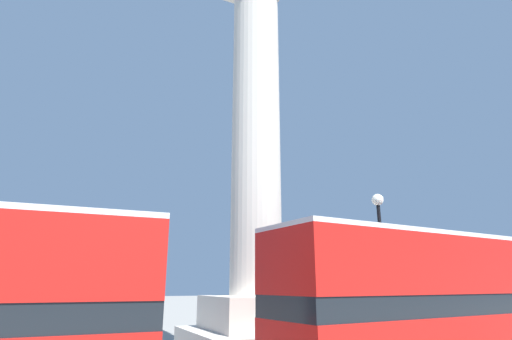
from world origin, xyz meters
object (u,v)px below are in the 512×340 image
object	(u,v)px
equestrian_statue	(367,304)
monument_column	(256,188)
bus_c	(435,303)
street_lamp	(383,261)

from	to	relation	value
equestrian_statue	monument_column	bearing A→B (deg)	-127.35
monument_column	bus_c	xyz separation A→B (m)	(2.91, -6.18, -4.52)
street_lamp	bus_c	bearing A→B (deg)	-106.59
monument_column	street_lamp	xyz separation A→B (m)	(3.81, -3.17, -3.15)
monument_column	equestrian_statue	xyz separation A→B (m)	(9.91, 5.25, -5.10)
monument_column	bus_c	size ratio (longest dim) A/B	1.75
bus_c	street_lamp	size ratio (longest dim) A/B	1.73
monument_column	street_lamp	bearing A→B (deg)	-39.82
equestrian_statue	street_lamp	size ratio (longest dim) A/B	0.94
monument_column	bus_c	bearing A→B (deg)	-64.79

